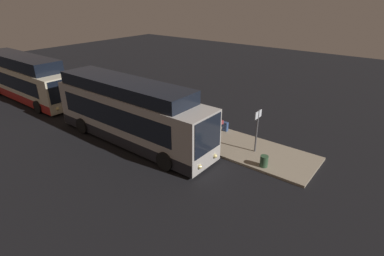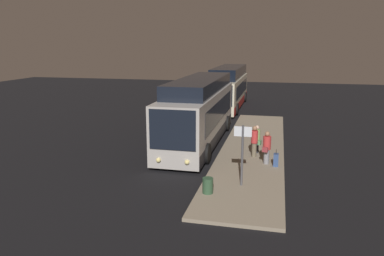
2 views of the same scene
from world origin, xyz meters
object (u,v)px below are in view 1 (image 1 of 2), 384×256
object	(u,v)px
bus_lead	(130,115)
passenger_waiting	(219,120)
bus_second	(26,80)
passenger_boarding	(200,119)
trash_bin	(264,161)
passenger_with_bags	(191,117)
suitcase	(225,126)
sign_post	(257,126)

from	to	relation	value
bus_lead	passenger_waiting	xyz separation A→B (m)	(3.90, 4.35, -0.80)
bus_second	passenger_boarding	distance (m)	17.14
passenger_boarding	trash_bin	xyz separation A→B (m)	(5.53, -1.52, -0.60)
bus_lead	passenger_with_bags	xyz separation A→B (m)	(2.01, 3.73, -0.86)
bus_lead	bus_second	size ratio (longest dim) A/B	0.99
passenger_boarding	trash_bin	size ratio (longest dim) A/B	2.63
passenger_boarding	suitcase	xyz separation A→B (m)	(1.34, 1.16, -0.60)
passenger_boarding	sign_post	world-z (taller)	sign_post
passenger_boarding	suitcase	world-z (taller)	passenger_boarding
suitcase	trash_bin	world-z (taller)	suitcase
bus_lead	passenger_waiting	size ratio (longest dim) A/B	7.09
passenger_waiting	passenger_with_bags	bearing A→B (deg)	-58.01
suitcase	passenger_waiting	bearing A→B (deg)	-117.84
passenger_waiting	suitcase	size ratio (longest dim) A/B	1.93
bus_second	sign_post	xyz separation A→B (m)	(21.08, 3.41, 0.07)
sign_post	trash_bin	size ratio (longest dim) A/B	4.10
passenger_with_bags	sign_post	bearing A→B (deg)	-156.21
bus_lead	suitcase	world-z (taller)	bus_lead
passenger_boarding	passenger_with_bags	size ratio (longest dim) A/B	1.09
suitcase	sign_post	xyz separation A→B (m)	(3.01, -1.42, 1.36)
passenger_boarding	sign_post	xyz separation A→B (m)	(4.35, -0.26, 0.76)
bus_lead	sign_post	world-z (taller)	bus_lead
passenger_waiting	passenger_with_bags	size ratio (longest dim) A/B	1.08
sign_post	bus_lead	bearing A→B (deg)	-154.52
passenger_boarding	bus_lead	bearing A→B (deg)	-117.14
sign_post	trash_bin	xyz separation A→B (m)	(1.18, -1.26, -1.35)
suitcase	bus_lead	bearing A→B (deg)	-130.72
passenger_boarding	suitcase	distance (m)	1.88
bus_lead	suitcase	bearing A→B (deg)	49.28
bus_lead	bus_second	world-z (taller)	bus_lead
passenger_boarding	suitcase	bearing A→B (deg)	51.12
bus_second	trash_bin	size ratio (longest dim) A/B	18.63
passenger_with_bags	trash_bin	xyz separation A→B (m)	(6.34, -1.57, -0.52)
bus_second	passenger_with_bags	distance (m)	16.37
sign_post	bus_second	bearing A→B (deg)	-170.80
sign_post	trash_bin	distance (m)	2.20
passenger_with_bags	bus_lead	bearing A→B (deg)	88.98
passenger_with_bags	sign_post	size ratio (longest dim) A/B	0.59
bus_second	suitcase	distance (m)	18.75
bus_second	trash_bin	distance (m)	22.40
bus_lead	bus_second	xyz separation A→B (m)	(-13.92, 0.00, -0.10)
passenger_boarding	sign_post	distance (m)	4.42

